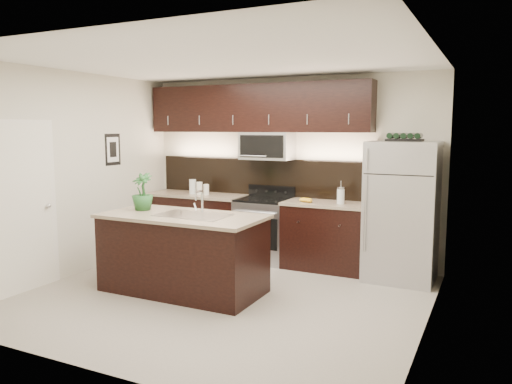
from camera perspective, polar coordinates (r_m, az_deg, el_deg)
ground at (r=5.95m, az=-3.89°, el=-11.92°), size 4.50×4.50×0.00m
room_walls at (r=5.65m, az=-5.21°, el=4.61°), size 4.52×4.02×2.71m
counter_run at (r=7.48m, az=-0.52°, el=-4.18°), size 3.51×0.65×0.94m
upper_fixtures at (r=7.45m, az=0.16°, el=8.70°), size 3.49×0.40×1.66m
island at (r=6.09m, az=-8.35°, el=-6.91°), size 1.96×0.96×0.94m
sink_faucet at (r=5.91m, az=-7.18°, el=-2.52°), size 0.84×0.50×0.28m
refrigerator at (r=6.68m, az=16.34°, el=-2.14°), size 0.87×0.78×1.79m
wine_rack at (r=6.59m, az=16.64°, el=6.01°), size 0.44×0.27×0.10m
plant at (r=6.37m, az=-12.86°, el=0.04°), size 0.26×0.26×0.47m
canisters at (r=7.78m, az=-6.67°, el=0.49°), size 0.34×0.10×0.23m
french_press at (r=6.84m, az=9.66°, el=-0.40°), size 0.11×0.11×0.31m
bananas at (r=6.98m, az=5.49°, el=-0.85°), size 0.24×0.21×0.06m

